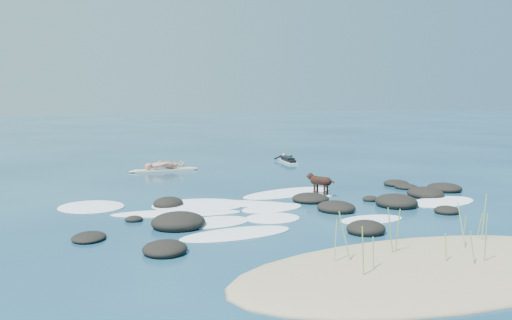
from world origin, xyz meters
name	(u,v)px	position (x,y,z in m)	size (l,w,h in m)	color
ground	(271,201)	(0.00, 0.00, 0.00)	(160.00, 160.00, 0.00)	#0A2642
sand_dune	(433,270)	(0.00, -8.20, 0.00)	(9.00, 4.40, 0.60)	#9E8966
dune_grass	(439,237)	(0.27, -8.05, 0.64)	(4.29, 1.91, 1.20)	#799E4C
reef_rocks	(328,206)	(1.05, -1.99, 0.11)	(14.35, 7.23, 0.55)	black
breaking_foam	(248,208)	(-1.19, -0.84, 0.01)	(13.76, 7.13, 0.12)	white
standing_surfer_rig	(164,155)	(-1.64, 8.60, 0.74)	(3.28, 0.65, 1.87)	beige
paddling_surfer_rig	(288,160)	(5.12, 9.41, 0.14)	(1.04, 2.34, 0.40)	silver
dog	(319,181)	(1.98, 0.24, 0.53)	(0.66, 1.18, 0.80)	black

